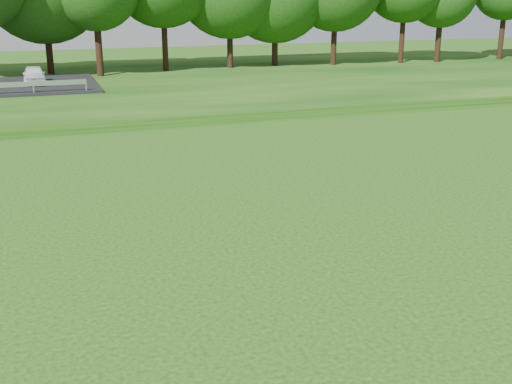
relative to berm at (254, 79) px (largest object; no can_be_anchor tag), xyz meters
name	(u,v)px	position (x,y,z in m)	size (l,w,h in m)	color
berm	(254,79)	(0.00, 0.00, 0.00)	(130.00, 30.00, 0.60)	#0D3C0B
walking_path	(334,114)	(0.00, -14.00, -0.28)	(130.00, 1.60, 0.04)	gray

